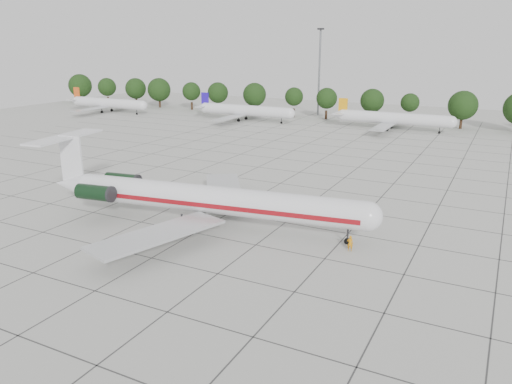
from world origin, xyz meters
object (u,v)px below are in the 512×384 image
Objects in this scene: bg_airliner_b at (245,111)px; bg_airliner_c at (393,119)px; bg_airliner_a at (108,103)px; main_airliner at (196,198)px; ground_crew at (350,243)px; floodlight_mast at (319,67)px.

bg_airliner_b is 40.93m from bg_airliner_c.
bg_airliner_c is at bearing 4.96° from bg_airliner_a.
ground_crew is (18.94, 0.92, -2.66)m from main_airliner.
bg_airliner_b is (-34.99, 76.98, -0.61)m from main_airliner.
floodlight_mast is at bearing 22.06° from bg_airliner_a.
bg_airliner_b and bg_airliner_c have the same top height.
floodlight_mast is (14.27, 20.73, 11.37)m from bg_airliner_b.
main_airliner reaches higher than bg_airliner_c.
main_airliner is at bearing -78.03° from floodlight_mast.
bg_airliner_b is at bearing 5.01° from bg_airliner_a.
main_airliner is 109.73m from bg_airliner_a.
bg_airliner_c is 33.61m from floodlight_mast.
bg_airliner_c is at bearing -33.03° from floodlight_mast.
main_airliner is at bearing -94.12° from bg_airliner_c.
bg_airliner_c reaches higher than ground_crew.
main_airliner is 100.46m from floodlight_mast.
main_airliner reaches higher than ground_crew.
bg_airliner_c is (40.78, 3.49, 0.00)m from bg_airliner_b.
bg_airliner_b is 27.62m from floodlight_mast.
floodlight_mast is (61.33, 24.86, 11.37)m from bg_airliner_a.
floodlight_mast reaches higher than bg_airliner_b.
floodlight_mast is at bearing 93.85° from main_airliner.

